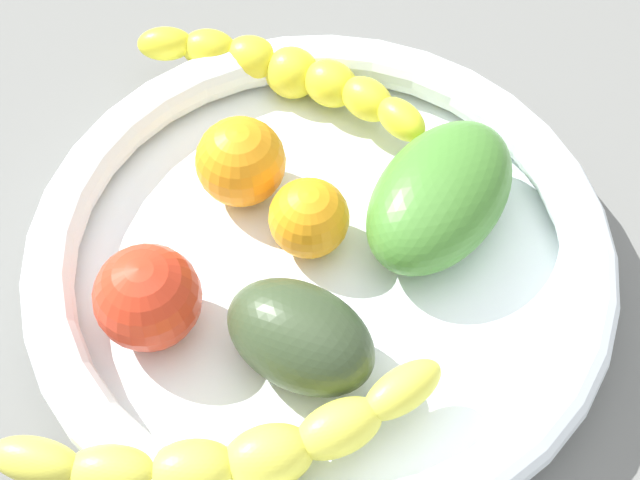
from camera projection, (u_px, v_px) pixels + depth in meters
The scene contains 9 objects.
kitchen_counter at pixel (320, 289), 60.75cm from camera, with size 120.00×120.00×3.00cm, color slate.
fruit_bowl at pixel (320, 258), 57.44cm from camera, with size 37.26×37.26×4.81cm.
banana_draped_left at pixel (288, 74), 64.26cm from camera, with size 16.49×17.38×4.26cm.
banana_draped_right at pixel (228, 451), 48.82cm from camera, with size 8.11×25.68×3.84cm.
orange_front at pixel (241, 162), 59.11cm from camera, with size 5.99×5.99×5.99cm, color orange.
orange_mid_left at pixel (313, 217), 57.16cm from camera, with size 5.20×5.20×5.20cm, color orange.
avocado_dark at pixel (300, 337), 52.07cm from camera, with size 9.28×6.26×5.89cm, color #344429.
mango_green at pixel (440, 196), 57.49cm from camera, with size 12.73×7.91×6.14cm, color #437E2E.
tomato_red at pixel (148, 298), 53.18cm from camera, with size 6.46×6.46×6.46cm, color red.
Camera 1 is at (28.91, -10.45, 54.00)cm, focal length 50.65 mm.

